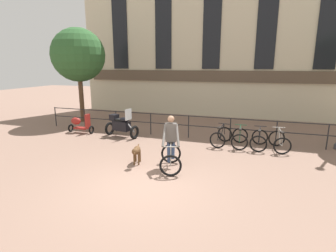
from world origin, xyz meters
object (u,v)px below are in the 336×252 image
parked_bicycle_near_lamp (221,137)px  parked_bicycle_mid_right (259,140)px  cyclist_with_bike (171,145)px  parked_scooter (80,124)px  dog (136,151)px  parked_bicycle_mid_left (240,138)px  parked_bicycle_far_end (279,141)px  parked_motorcycle (121,125)px

parked_bicycle_near_lamp → parked_bicycle_mid_right: size_ratio=1.05×
cyclist_with_bike → parked_scooter: bearing=135.6°
dog → parked_bicycle_near_lamp: 3.97m
parked_scooter → cyclist_with_bike: bearing=-117.4°
parked_bicycle_mid_right → parked_bicycle_mid_left: bearing=3.5°
parked_bicycle_mid_left → cyclist_with_bike: bearing=55.4°
parked_scooter → parked_bicycle_mid_right: bearing=-89.1°
parked_bicycle_mid_left → parked_bicycle_far_end: same height
cyclist_with_bike → parked_bicycle_far_end: bearing=24.4°
dog → parked_motorcycle: size_ratio=0.54×
parked_bicycle_near_lamp → parked_bicycle_far_end: 2.26m
parked_bicycle_near_lamp → parked_bicycle_mid_left: same height
parked_bicycle_far_end → parked_bicycle_mid_right: bearing=-7.4°
parked_motorcycle → parked_scooter: bearing=100.5°
parked_bicycle_mid_right → parked_scooter: size_ratio=0.90×
parked_bicycle_mid_right → parked_bicycle_far_end: bearing=-176.5°
cyclist_with_bike → parked_motorcycle: size_ratio=1.01×
parked_bicycle_near_lamp → parked_scooter: size_ratio=0.94×
cyclist_with_bike → parked_bicycle_mid_left: cyclist_with_bike is taller
parked_bicycle_near_lamp → parked_bicycle_mid_left: 0.75m
cyclist_with_bike → parked_bicycle_near_lamp: size_ratio=1.42×
cyclist_with_bike → parked_bicycle_far_end: cyclist_with_bike is taller
parked_motorcycle → parked_scooter: parked_motorcycle is taller
parked_bicycle_mid_right → parked_scooter: 8.40m
parked_scooter → parked_bicycle_mid_left: bearing=-89.0°
parked_bicycle_mid_right → parked_scooter: (-8.39, -0.17, 0.10)m
parked_bicycle_far_end → parked_motorcycle: bearing=-5.8°
parked_bicycle_far_end → parked_scooter: (-9.15, -0.17, 0.10)m
parked_motorcycle → parked_bicycle_near_lamp: bearing=-76.5°
dog → parked_bicycle_mid_right: 5.03m
parked_bicycle_near_lamp → parked_bicycle_mid_right: bearing=-170.9°
parked_motorcycle → parked_scooter: size_ratio=1.31×
cyclist_with_bike → parked_bicycle_far_end: 4.67m
cyclist_with_bike → parked_bicycle_mid_right: 4.14m
parked_motorcycle → parked_bicycle_far_end: parked_motorcycle is taller
cyclist_with_bike → parked_bicycle_mid_right: cyclist_with_bike is taller
parked_motorcycle → parked_bicycle_near_lamp: 4.59m
cyclist_with_bike → parked_scooter: (-5.67, 2.91, -0.30)m
parked_bicycle_mid_left → parked_scooter: bearing=-0.7°
dog → parked_bicycle_far_end: bearing=18.1°
parked_scooter → dog: bearing=-124.0°
cyclist_with_bike → parked_bicycle_mid_left: bearing=40.2°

